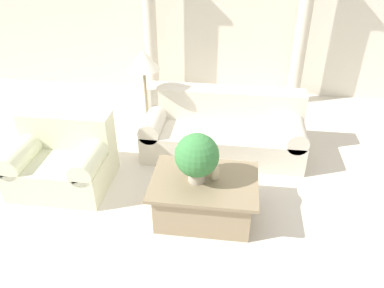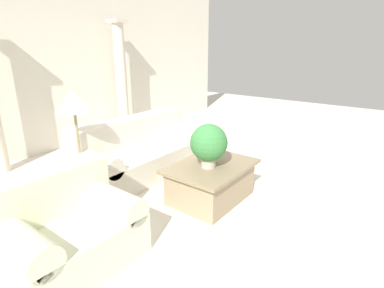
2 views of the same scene
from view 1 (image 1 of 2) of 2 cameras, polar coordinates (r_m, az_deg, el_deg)
The scene contains 10 objects.
ground_plane at distance 4.54m, azimuth 1.77°, elevation -7.89°, with size 16.00×16.00×0.00m, color silver.
wall_back at distance 6.80m, azimuth 4.98°, elevation 20.72°, with size 10.00×0.06×3.20m.
sofa_long at distance 5.21m, azimuth 4.80°, elevation 2.23°, with size 2.16×0.90×0.85m.
loveseat at distance 4.83m, azimuth -19.03°, elevation -1.98°, with size 1.12×0.90×0.85m.
coffee_table at distance 4.13m, azimuth 1.86°, elevation -8.13°, with size 1.14×0.83×0.48m.
potted_plant at distance 3.80m, azimuth 0.76°, elevation -1.86°, with size 0.46×0.46×0.55m.
pillar_candle at distance 3.97m, azimuth 3.45°, elevation -4.13°, with size 0.10×0.10×0.17m.
floor_lamp at distance 5.01m, azimuth -7.39°, elevation 11.91°, with size 0.43×0.43×1.41m.
column_left at distance 6.71m, azimuth -6.40°, elevation 17.28°, with size 0.31×0.31×2.41m.
column_right at distance 6.60m, azimuth 16.45°, elevation 16.00°, with size 0.31×0.31×2.41m.
Camera 1 is at (0.31, -3.48, 2.90)m, focal length 35.00 mm.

